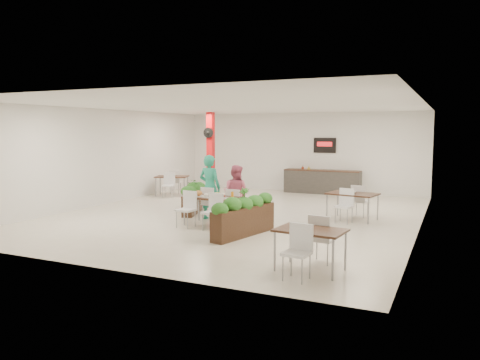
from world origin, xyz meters
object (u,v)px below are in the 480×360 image
at_px(main_table, 211,201).
at_px(side_table_a, 172,179).
at_px(side_table_b, 353,197).
at_px(service_counter, 322,181).
at_px(diner_woman, 236,194).
at_px(side_table_c, 310,236).
at_px(planter_right, 244,214).
at_px(red_column, 211,152).
at_px(planter_left, 194,196).
at_px(diner_man, 210,187).

xyz_separation_m(main_table, side_table_a, (-4.05, 4.37, -0.00)).
bearing_deg(side_table_b, service_counter, 123.64).
distance_m(diner_woman, side_table_c, 4.71).
distance_m(planter_right, side_table_b, 3.65).
bearing_deg(service_counter, red_column, -155.00).
bearing_deg(side_table_b, side_table_a, 174.14).
bearing_deg(planter_left, diner_man, -38.63).
xyz_separation_m(main_table, diner_man, (-0.39, 0.65, 0.27)).
xyz_separation_m(diner_woman, side_table_c, (3.12, -3.53, -0.15)).
bearing_deg(main_table, side_table_c, -39.21).
height_order(diner_man, side_table_c, diner_man).
bearing_deg(service_counter, side_table_a, -149.83).
bearing_deg(side_table_c, diner_woman, 137.13).
relative_size(service_counter, planter_left, 1.60).
height_order(side_table_a, side_table_c, same).
xyz_separation_m(service_counter, diner_man, (-1.44, -6.68, 0.41)).
relative_size(planter_left, side_table_b, 1.12).
bearing_deg(diner_man, diner_woman, -175.50).
xyz_separation_m(diner_man, side_table_a, (-3.66, 3.72, -0.28)).
xyz_separation_m(diner_man, side_table_c, (3.92, -3.53, -0.28)).
height_order(planter_right, side_table_a, planter_right).
distance_m(planter_left, side_table_b, 4.69).
xyz_separation_m(planter_left, planter_right, (2.69, -2.27, 0.01)).
bearing_deg(planter_right, side_table_c, -42.86).
bearing_deg(diner_man, planter_left, -34.13).
xyz_separation_m(red_column, side_table_a, (-1.10, -1.10, -1.01)).
bearing_deg(main_table, service_counter, 81.87).
bearing_deg(side_table_c, planter_left, 144.33).
xyz_separation_m(diner_man, diner_woman, (0.80, 0.00, -0.13)).
bearing_deg(side_table_a, diner_woman, -59.98).
bearing_deg(side_table_a, main_table, -67.36).
height_order(diner_woman, planter_right, diner_woman).
distance_m(planter_left, planter_right, 3.52).
bearing_deg(planter_right, red_column, 124.13).
height_order(main_table, side_table_b, same).
height_order(planter_left, side_table_b, planter_left).
xyz_separation_m(service_counter, side_table_a, (-5.10, -2.96, 0.14)).
distance_m(red_column, diner_man, 5.50).
height_order(diner_woman, side_table_b, diner_woman).
distance_m(planter_right, side_table_c, 3.01).
height_order(diner_man, diner_woman, diner_man).
bearing_deg(service_counter, main_table, -98.13).
distance_m(diner_man, side_table_a, 5.22).
height_order(diner_man, planter_left, diner_man).
relative_size(main_table, planter_left, 0.91).
relative_size(diner_woman, side_table_c, 0.94).
distance_m(red_column, diner_woman, 5.94).
height_order(side_table_b, side_table_c, same).
relative_size(red_column, planter_right, 1.50).
relative_size(diner_woman, side_table_a, 0.93).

